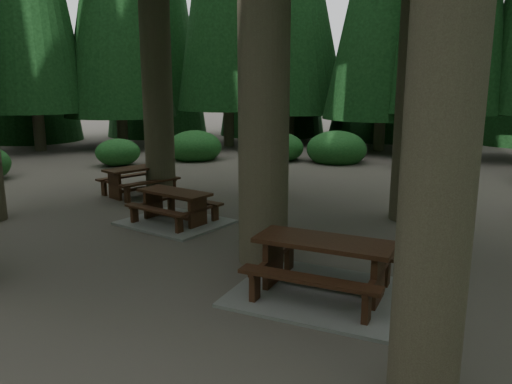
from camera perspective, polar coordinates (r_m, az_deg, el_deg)
The scene contains 5 objects.
ground at distance 8.98m, azimuth -4.32°, elevation -7.30°, with size 80.00×80.00×0.00m, color #595148.
picnic_table_a at distance 7.34m, azimuth 7.66°, elevation -9.50°, with size 2.63×2.23×0.85m.
picnic_table_b at distance 13.96m, azimuth -13.32°, elevation 1.73°, with size 1.87×2.11×0.77m.
picnic_table_c at distance 11.04m, azimuth -9.26°, elevation -2.35°, with size 2.33×2.00×0.73m.
shrub_ring at distance 9.13m, azimuth 1.95°, elevation -4.30°, with size 23.86×24.64×1.49m.
Camera 1 is at (4.70, -7.03, 3.03)m, focal length 35.00 mm.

